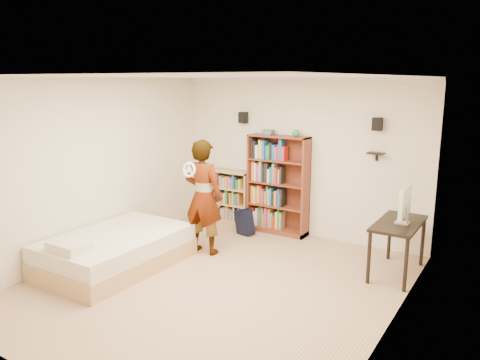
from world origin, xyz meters
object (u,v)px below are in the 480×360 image
object	(u,v)px
low_bookshelf	(231,197)
person	(203,197)
tall_bookshelf	(278,185)
computer_desk	(397,248)
daybed	(116,246)

from	to	relation	value
low_bookshelf	person	xyz separation A→B (m)	(0.47, -1.49, 0.39)
person	tall_bookshelf	bearing A→B (deg)	-113.06
tall_bookshelf	low_bookshelf	bearing A→B (deg)	179.56
tall_bookshelf	low_bookshelf	size ratio (longest dim) A/B	1.71
low_bookshelf	computer_desk	xyz separation A→B (m)	(3.24, -0.75, -0.13)
tall_bookshelf	daybed	xyz separation A→B (m)	(-1.25, -2.63, -0.56)
low_bookshelf	daybed	size ratio (longest dim) A/B	0.48
tall_bookshelf	computer_desk	world-z (taller)	tall_bookshelf
tall_bookshelf	low_bookshelf	xyz separation A→B (m)	(-0.99, 0.01, -0.36)
computer_desk	daybed	distance (m)	3.98
tall_bookshelf	computer_desk	size ratio (longest dim) A/B	1.56
daybed	person	world-z (taller)	person
computer_desk	daybed	world-z (taller)	computer_desk
computer_desk	daybed	bearing A→B (deg)	-151.70
low_bookshelf	computer_desk	bearing A→B (deg)	-13.05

